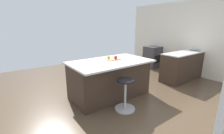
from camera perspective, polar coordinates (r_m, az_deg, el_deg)
The scene contains 9 objects.
ground_plane at distance 4.34m, azimuth 3.16°, elevation -9.04°, with size 8.11×8.11×0.00m, color brown.
interior_partition_left at distance 6.43m, azimuth 25.71°, elevation 9.50°, with size 0.12×5.24×2.61m.
sink_cabinet at distance 6.06m, azimuth 26.70°, elevation 1.02°, with size 2.60×0.60×1.20m.
oven_range at distance 6.93m, azimuth 14.60°, elevation 3.62°, with size 0.60×0.61×0.89m.
kitchen_island at distance 3.95m, azimuth -0.84°, elevation -4.18°, with size 1.97×1.16×0.93m.
stool_by_window at distance 3.38m, azimuth 4.86°, elevation -10.40°, with size 0.44×0.44×0.69m.
cutting_board at distance 3.95m, azimuth 0.34°, elevation 2.88°, with size 0.36×0.24×0.02m, color tan.
apple_red at distance 3.91m, azimuth 1.34°, elevation 3.54°, with size 0.08×0.08×0.08m, color red.
apple_yellow at distance 3.93m, azimuth -1.25°, elevation 3.57°, with size 0.08×0.08×0.08m, color gold.
Camera 1 is at (2.52, 3.04, 1.78)m, focal length 24.95 mm.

